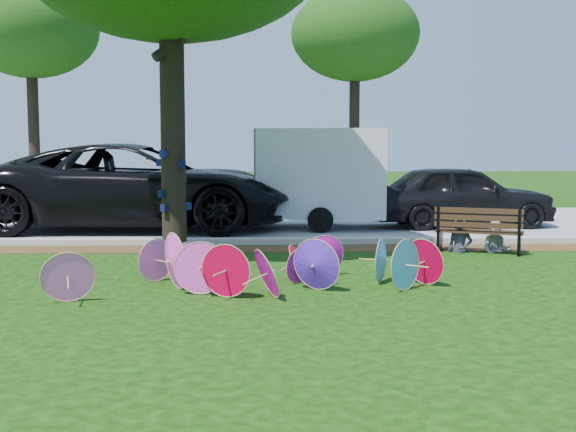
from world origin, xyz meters
name	(u,v)px	position (x,y,z in m)	size (l,w,h in m)	color
ground	(255,297)	(0.00, 0.00, 0.00)	(90.00, 90.00, 0.00)	black
mulch_strip	(259,249)	(0.00, 4.50, 0.01)	(90.00, 1.00, 0.01)	#472D16
curb	(259,241)	(0.00, 5.20, 0.06)	(90.00, 0.30, 0.12)	#B7B5AD
street	(261,222)	(0.00, 9.35, 0.01)	(90.00, 8.00, 0.01)	gray
parasol_pile	(264,264)	(0.12, 0.55, 0.35)	(5.59, 2.14, 0.83)	#D910B1
black_van	(137,187)	(-2.96, 7.88, 1.03)	(3.43, 7.43, 2.06)	black
dark_pickup	(460,196)	(4.98, 8.20, 0.78)	(1.84, 4.57, 1.56)	black
cargo_trailer	(323,173)	(1.52, 7.98, 1.36)	(3.03, 1.92, 2.72)	silver
park_bench	(479,230)	(4.20, 3.91, 0.43)	(1.65, 0.63, 0.86)	black
person_left	(461,219)	(3.85, 3.96, 0.64)	(0.47, 0.31, 1.28)	#323544
person_right	(497,222)	(4.55, 3.96, 0.58)	(0.56, 0.44, 1.16)	silver
bg_trees	(353,34)	(3.11, 15.32, 5.77)	(25.53, 5.80, 7.40)	black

